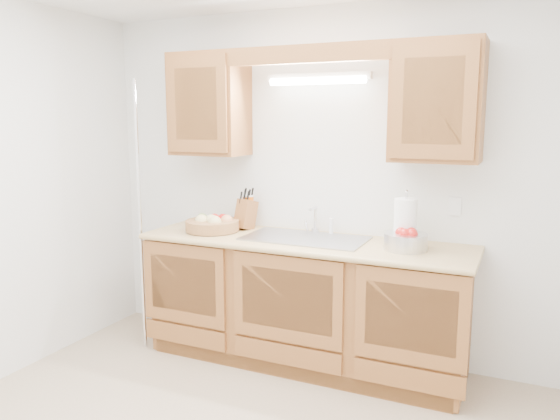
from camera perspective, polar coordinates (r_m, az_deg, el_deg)
The scene contains 17 objects.
room at distance 2.66m, azimuth -7.04°, elevation -0.79°, with size 3.52×3.50×2.50m.
base_cabinets at distance 3.91m, azimuth 2.56°, elevation -9.64°, with size 2.20×0.60×0.86m, color brown.
countertop at distance 3.77m, azimuth 2.52°, elevation -3.38°, with size 2.30×0.63×0.04m, color tan.
upper_cabinet_left at distance 4.19m, azimuth -7.37°, elevation 10.86°, with size 0.55×0.33×0.75m, color brown.
upper_cabinet_right at distance 3.60m, azimuth 16.13°, elevation 10.80°, with size 0.55×0.33×0.75m, color brown.
valance at distance 3.70m, azimuth 2.70°, elevation 16.00°, with size 2.20×0.05×0.12m, color brown.
fluorescent_fixture at distance 3.90m, azimuth 3.96°, elevation 13.55°, with size 0.76×0.08×0.08m.
sink at distance 3.80m, azimuth 2.64°, elevation -4.08°, with size 0.84×0.46×0.36m.
wire_shelf_pole at distance 4.14m, azimuth -14.42°, elevation -0.82°, with size 0.03×0.03×2.00m, color silver.
outlet_plate at distance 3.78m, azimuth 17.81°, elevation 0.37°, with size 0.08×0.01×0.12m, color white.
fruit_basket at distance 4.06m, azimuth -7.07°, elevation -1.45°, with size 0.46×0.46×0.12m.
knife_block at distance 4.11m, azimuth -3.60°, elevation -0.39°, with size 0.15×0.20×0.32m.
orange_canister at distance 4.15m, azimuth -3.34°, elevation -0.14°, with size 0.10×0.10×0.25m.
soap_bottle at distance 4.14m, azimuth -3.43°, elevation -0.70°, with size 0.08×0.08×0.18m, color blue.
sponge at distance 3.83m, azimuth 12.27°, elevation -2.94°, with size 0.12×0.08×0.02m.
paper_towel at distance 3.62m, azimuth 12.95°, elevation -1.33°, with size 0.18×0.18×0.37m.
apple_bowl at distance 3.55m, azimuth 13.02°, elevation -3.10°, with size 0.29×0.29×0.14m.
Camera 1 is at (1.37, -2.23, 1.72)m, focal length 35.00 mm.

